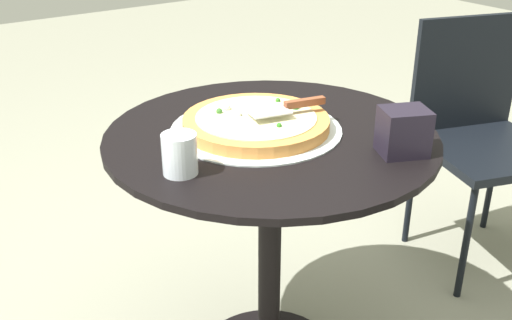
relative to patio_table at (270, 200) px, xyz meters
name	(u,v)px	position (x,y,z in m)	size (l,w,h in m)	color
patio_table	(270,200)	(0.00, 0.00, 0.00)	(0.83, 0.83, 0.75)	black
pizza_on_tray	(256,123)	(-0.02, 0.04, 0.21)	(0.43, 0.43, 0.05)	silver
pizza_server	(287,106)	(0.05, 0.00, 0.25)	(0.22, 0.10, 0.02)	silver
drinking_cup	(180,154)	(-0.29, -0.07, 0.24)	(0.08, 0.08, 0.09)	white
napkin_dispenser	(404,132)	(0.18, -0.27, 0.25)	(0.11, 0.09, 0.11)	black
patio_chair_far	(480,125)	(0.97, 0.07, -0.04)	(0.53, 0.53, 0.88)	black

